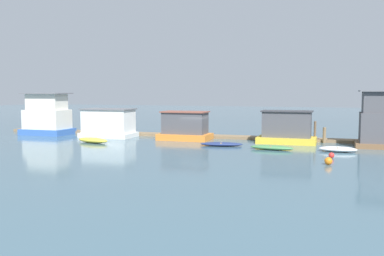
{
  "coord_description": "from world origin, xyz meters",
  "views": [
    {
      "loc": [
        13.9,
        -43.18,
        5.27
      ],
      "look_at": [
        0.0,
        -1.0,
        1.4
      ],
      "focal_mm": 40.0,
      "sensor_mm": 36.0,
      "label": 1
    }
  ],
  "objects_px": {
    "houseboat_white": "(109,123)",
    "mooring_post_far_left": "(315,132)",
    "houseboat_orange": "(185,127)",
    "dinghy_navy": "(221,144)",
    "buoy_red": "(331,155)",
    "houseboat_yellow": "(287,129)",
    "mooring_post_centre": "(324,135)",
    "houseboat_blue": "(47,116)",
    "dinghy_green": "(272,148)",
    "buoy_orange": "(328,161)",
    "dinghy_white": "(338,149)",
    "dinghy_yellow": "(93,140)"
  },
  "relations": [
    {
      "from": "buoy_orange",
      "to": "buoy_red",
      "type": "relative_size",
      "value": 1.25
    },
    {
      "from": "dinghy_white",
      "to": "mooring_post_centre",
      "type": "distance_m",
      "value": 6.28
    },
    {
      "from": "houseboat_yellow",
      "to": "mooring_post_centre",
      "type": "bearing_deg",
      "value": 20.27
    },
    {
      "from": "houseboat_yellow",
      "to": "buoy_orange",
      "type": "xyz_separation_m",
      "value": [
        4.16,
        -11.98,
        -1.2
      ]
    },
    {
      "from": "houseboat_white",
      "to": "dinghy_navy",
      "type": "xyz_separation_m",
      "value": [
        14.25,
        -3.72,
        -1.39
      ]
    },
    {
      "from": "houseboat_white",
      "to": "buoy_red",
      "type": "xyz_separation_m",
      "value": [
        24.3,
        -8.26,
        -1.35
      ]
    },
    {
      "from": "dinghy_green",
      "to": "mooring_post_centre",
      "type": "relative_size",
      "value": 2.51
    },
    {
      "from": "houseboat_yellow",
      "to": "mooring_post_centre",
      "type": "distance_m",
      "value": 3.92
    },
    {
      "from": "dinghy_navy",
      "to": "dinghy_green",
      "type": "height_order",
      "value": "dinghy_green"
    },
    {
      "from": "houseboat_white",
      "to": "buoy_orange",
      "type": "distance_m",
      "value": 26.75
    },
    {
      "from": "houseboat_orange",
      "to": "mooring_post_far_left",
      "type": "bearing_deg",
      "value": 7.09
    },
    {
      "from": "houseboat_orange",
      "to": "dinghy_navy",
      "type": "relative_size",
      "value": 1.3
    },
    {
      "from": "houseboat_yellow",
      "to": "dinghy_white",
      "type": "bearing_deg",
      "value": -44.61
    },
    {
      "from": "houseboat_blue",
      "to": "buoy_red",
      "type": "height_order",
      "value": "houseboat_blue"
    },
    {
      "from": "houseboat_white",
      "to": "dinghy_green",
      "type": "distance_m",
      "value": 19.86
    },
    {
      "from": "houseboat_orange",
      "to": "dinghy_navy",
      "type": "distance_m",
      "value": 6.45
    },
    {
      "from": "houseboat_orange",
      "to": "houseboat_yellow",
      "type": "xyz_separation_m",
      "value": [
        10.74,
        0.33,
        0.08
      ]
    },
    {
      "from": "dinghy_navy",
      "to": "buoy_orange",
      "type": "xyz_separation_m",
      "value": [
        9.86,
        -7.79,
        0.1
      ]
    },
    {
      "from": "houseboat_white",
      "to": "mooring_post_far_left",
      "type": "relative_size",
      "value": 2.73
    },
    {
      "from": "houseboat_yellow",
      "to": "mooring_post_centre",
      "type": "height_order",
      "value": "houseboat_yellow"
    },
    {
      "from": "houseboat_orange",
      "to": "dinghy_green",
      "type": "height_order",
      "value": "houseboat_orange"
    },
    {
      "from": "buoy_orange",
      "to": "dinghy_white",
      "type": "bearing_deg",
      "value": 84.41
    },
    {
      "from": "dinghy_green",
      "to": "mooring_post_far_left",
      "type": "distance_m",
      "value": 7.61
    },
    {
      "from": "mooring_post_centre",
      "to": "mooring_post_far_left",
      "type": "height_order",
      "value": "mooring_post_far_left"
    },
    {
      "from": "houseboat_white",
      "to": "mooring_post_far_left",
      "type": "bearing_deg",
      "value": 4.54
    },
    {
      "from": "houseboat_orange",
      "to": "houseboat_yellow",
      "type": "bearing_deg",
      "value": 1.78
    },
    {
      "from": "dinghy_green",
      "to": "mooring_post_far_left",
      "type": "bearing_deg",
      "value": 62.81
    },
    {
      "from": "houseboat_blue",
      "to": "houseboat_yellow",
      "type": "height_order",
      "value": "houseboat_blue"
    },
    {
      "from": "houseboat_white",
      "to": "mooring_post_far_left",
      "type": "height_order",
      "value": "houseboat_white"
    },
    {
      "from": "houseboat_blue",
      "to": "buoy_orange",
      "type": "bearing_deg",
      "value": -19.93
    },
    {
      "from": "dinghy_white",
      "to": "buoy_red",
      "type": "distance_m",
      "value": 3.96
    },
    {
      "from": "mooring_post_centre",
      "to": "houseboat_orange",
      "type": "bearing_deg",
      "value": -173.36
    },
    {
      "from": "houseboat_orange",
      "to": "mooring_post_centre",
      "type": "relative_size",
      "value": 3.45
    },
    {
      "from": "houseboat_orange",
      "to": "buoy_orange",
      "type": "distance_m",
      "value": 18.94
    },
    {
      "from": "dinghy_yellow",
      "to": "dinghy_white",
      "type": "xyz_separation_m",
      "value": [
        23.62,
        1.04,
        -0.04
      ]
    },
    {
      "from": "dinghy_yellow",
      "to": "mooring_post_centre",
      "type": "xyz_separation_m",
      "value": [
        22.38,
        7.17,
        0.53
      ]
    },
    {
      "from": "mooring_post_centre",
      "to": "mooring_post_far_left",
      "type": "bearing_deg",
      "value": 180.0
    },
    {
      "from": "dinghy_yellow",
      "to": "houseboat_white",
      "type": "bearing_deg",
      "value": 102.51
    },
    {
      "from": "houseboat_orange",
      "to": "dinghy_white",
      "type": "xyz_separation_m",
      "value": [
        15.6,
        -4.46,
        -1.17
      ]
    },
    {
      "from": "dinghy_yellow",
      "to": "mooring_post_far_left",
      "type": "bearing_deg",
      "value": 18.48
    },
    {
      "from": "dinghy_yellow",
      "to": "buoy_red",
      "type": "relative_size",
      "value": 8.97
    },
    {
      "from": "houseboat_white",
      "to": "houseboat_orange",
      "type": "height_order",
      "value": "houseboat_white"
    },
    {
      "from": "houseboat_blue",
      "to": "dinghy_navy",
      "type": "distance_m",
      "value": 23.24
    },
    {
      "from": "houseboat_blue",
      "to": "buoy_red",
      "type": "relative_size",
      "value": 12.35
    },
    {
      "from": "dinghy_white",
      "to": "mooring_post_far_left",
      "type": "distance_m",
      "value": 6.56
    },
    {
      "from": "dinghy_green",
      "to": "buoy_red",
      "type": "relative_size",
      "value": 8.86
    },
    {
      "from": "houseboat_blue",
      "to": "buoy_red",
      "type": "xyz_separation_m",
      "value": [
        32.85,
        -8.58,
        -2.0
      ]
    },
    {
      "from": "buoy_orange",
      "to": "dinghy_yellow",
      "type": "bearing_deg",
      "value": 164.99
    },
    {
      "from": "dinghy_yellow",
      "to": "buoy_red",
      "type": "distance_m",
      "value": 23.29
    },
    {
      "from": "mooring_post_centre",
      "to": "houseboat_white",
      "type": "bearing_deg",
      "value": -175.63
    }
  ]
}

